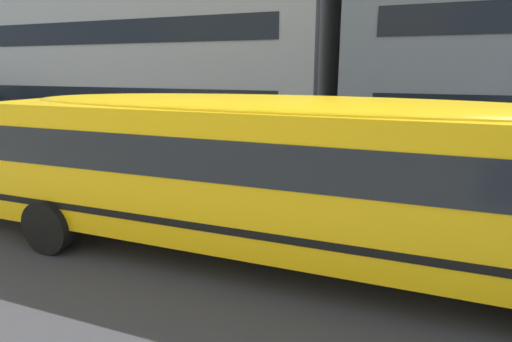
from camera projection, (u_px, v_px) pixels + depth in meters
name	position (u px, v px, depth m)	size (l,w,h in m)	color
ground_plane	(156.00, 207.00, 10.47)	(400.00, 400.00, 0.00)	#38383D
sidewalk_far	(260.00, 153.00, 17.05)	(120.00, 3.00, 0.01)	gray
lane_centreline	(156.00, 207.00, 10.47)	(110.00, 0.16, 0.01)	silver
school_bus	(275.00, 165.00, 7.22)	(13.27, 3.14, 2.96)	yellow
parked_car_green_by_lamppost	(118.00, 137.00, 16.02)	(3.91, 1.91, 1.64)	#236038
street_lamp	(317.00, 41.00, 14.53)	(0.44, 0.44, 6.80)	#38383D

